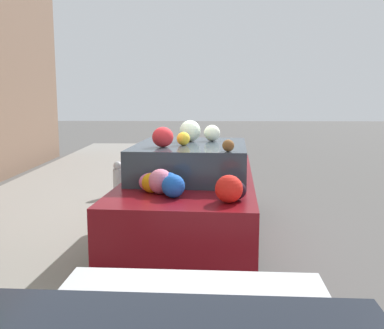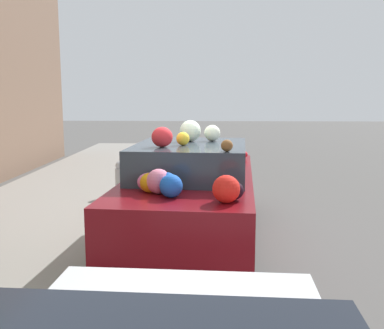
{
  "view_description": "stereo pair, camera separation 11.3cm",
  "coord_description": "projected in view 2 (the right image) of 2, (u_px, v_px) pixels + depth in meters",
  "views": [
    {
      "loc": [
        -6.64,
        -0.25,
        2.19
      ],
      "look_at": [
        0.0,
        -0.1,
        1.14
      ],
      "focal_mm": 42.0,
      "sensor_mm": 36.0,
      "label": 1
    },
    {
      "loc": [
        -6.64,
        -0.36,
        2.19
      ],
      "look_at": [
        0.0,
        -0.1,
        1.14
      ],
      "focal_mm": 42.0,
      "sensor_mm": 36.0,
      "label": 2
    }
  ],
  "objects": [
    {
      "name": "ground_plane",
      "position": [
        186.0,
        237.0,
        6.91
      ],
      "size": [
        60.0,
        60.0,
        0.0
      ],
      "primitive_type": "plane",
      "color": "#565451"
    },
    {
      "name": "fire_hydrant",
      "position": [
        120.0,
        178.0,
        9.15
      ],
      "size": [
        0.2,
        0.2,
        0.7
      ],
      "color": "#B2B2B7",
      "rests_on": "sidewalk_curb"
    },
    {
      "name": "sidewalk_curb",
      "position": [
        13.0,
        231.0,
        7.0
      ],
      "size": [
        24.0,
        3.2,
        0.14
      ],
      "color": "gray",
      "rests_on": "ground"
    },
    {
      "name": "art_car",
      "position": [
        192.0,
        188.0,
        6.75
      ],
      "size": [
        4.5,
        2.11,
        1.79
      ],
      "rotation": [
        0.0,
        0.0,
        -0.07
      ],
      "color": "maroon",
      "rests_on": "ground"
    }
  ]
}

